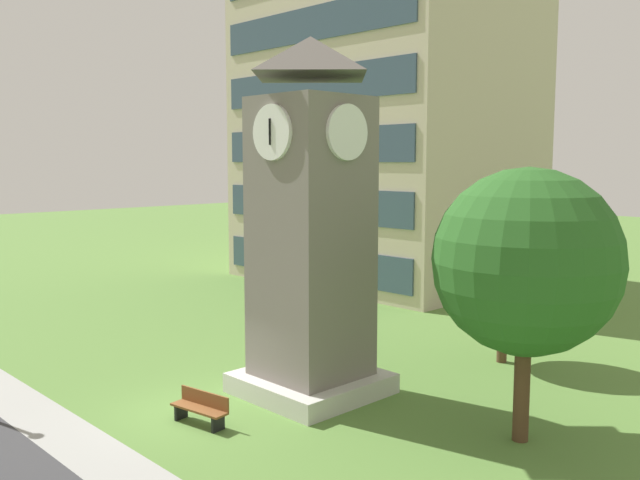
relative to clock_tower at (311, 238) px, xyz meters
The scene contains 7 objects.
ground_plane 6.23m from the clock_tower, 108.84° to the right, with size 160.00×160.00×0.00m, color #567F38.
kerb_strip 8.50m from the clock_tower, 100.47° to the right, with size 120.00×1.60×0.01m, color #9E9E99.
office_building 21.86m from the clock_tower, 124.53° to the left, with size 15.38×12.29×19.20m.
clock_tower is the anchor object (origin of this frame).
park_bench 5.87m from the clock_tower, 93.44° to the right, with size 1.86×0.77×0.88m.
tree_by_building 6.53m from the clock_tower, 12.13° to the left, with size 4.72×4.72×7.01m.
tree_near_tower 7.57m from the clock_tower, 71.27° to the left, with size 3.34×3.34×5.50m.
Camera 1 is at (16.05, -10.21, 7.13)m, focal length 37.98 mm.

